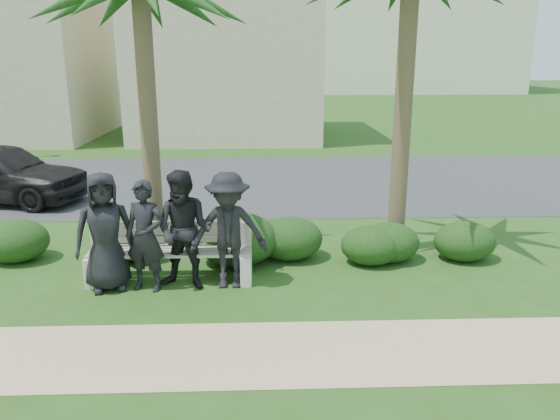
# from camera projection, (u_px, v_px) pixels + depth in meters

# --- Properties ---
(ground) EXTENTS (160.00, 160.00, 0.00)m
(ground) POSITION_uv_depth(u_px,v_px,m) (234.00, 293.00, 8.54)
(ground) COLOR #284814
(ground) RESTS_ON ground
(footpath) EXTENTS (30.00, 1.60, 0.01)m
(footpath) POSITION_uv_depth(u_px,v_px,m) (228.00, 353.00, 6.81)
(footpath) COLOR tan
(footpath) RESTS_ON ground
(asphalt_street) EXTENTS (160.00, 8.00, 0.01)m
(asphalt_street) POSITION_uv_depth(u_px,v_px,m) (246.00, 181.00, 16.24)
(asphalt_street) COLOR #2D2D30
(asphalt_street) RESTS_ON ground
(stucco_bldg_right) EXTENTS (8.40, 8.40, 7.30)m
(stucco_bldg_right) POSITION_uv_depth(u_px,v_px,m) (227.00, 55.00, 24.83)
(stucco_bldg_right) COLOR #BBAF8C
(stucco_bldg_right) RESTS_ON ground
(park_bench) EXTENTS (2.66, 0.63, 0.93)m
(park_bench) POSITION_uv_depth(u_px,v_px,m) (171.00, 256.00, 8.94)
(park_bench) COLOR #9E9685
(park_bench) RESTS_ON ground
(man_a) EXTENTS (1.07, 0.85, 1.90)m
(man_a) POSITION_uv_depth(u_px,v_px,m) (105.00, 232.00, 8.48)
(man_a) COLOR black
(man_a) RESTS_ON ground
(man_b) EXTENTS (0.73, 0.57, 1.77)m
(man_b) POSITION_uv_depth(u_px,v_px,m) (145.00, 236.00, 8.47)
(man_b) COLOR black
(man_b) RESTS_ON ground
(man_c) EXTENTS (1.08, 0.93, 1.91)m
(man_c) POSITION_uv_depth(u_px,v_px,m) (185.00, 231.00, 8.53)
(man_c) COLOR black
(man_c) RESTS_ON ground
(man_d) EXTENTS (1.22, 0.70, 1.88)m
(man_d) POSITION_uv_depth(u_px,v_px,m) (228.00, 231.00, 8.57)
(man_d) COLOR black
(man_d) RESTS_ON ground
(hedge_a) EXTENTS (1.22, 1.01, 0.80)m
(hedge_a) POSITION_uv_depth(u_px,v_px,m) (14.00, 239.00, 9.84)
(hedge_a) COLOR black
(hedge_a) RESTS_ON ground
(hedge_b) EXTENTS (1.29, 1.07, 0.84)m
(hedge_b) POSITION_uv_depth(u_px,v_px,m) (131.00, 236.00, 9.95)
(hedge_b) COLOR black
(hedge_b) RESTS_ON ground
(hedge_c) EXTENTS (1.47, 1.21, 0.96)m
(hedge_c) POSITION_uv_depth(u_px,v_px,m) (237.00, 238.00, 9.69)
(hedge_c) COLOR black
(hedge_c) RESTS_ON ground
(hedge_d) EXTENTS (1.23, 1.01, 0.80)m
(hedge_d) POSITION_uv_depth(u_px,v_px,m) (289.00, 237.00, 9.95)
(hedge_d) COLOR black
(hedge_d) RESTS_ON ground
(hedge_e) EXTENTS (1.11, 0.92, 0.72)m
(hedge_e) POSITION_uv_depth(u_px,v_px,m) (389.00, 241.00, 9.86)
(hedge_e) COLOR black
(hedge_e) RESTS_ON ground
(hedge_f) EXTENTS (1.09, 0.90, 0.71)m
(hedge_f) POSITION_uv_depth(u_px,v_px,m) (371.00, 244.00, 9.72)
(hedge_f) COLOR black
(hedge_f) RESTS_ON ground
(hedge_extra) EXTENTS (1.11, 0.92, 0.72)m
(hedge_extra) POSITION_uv_depth(u_px,v_px,m) (465.00, 240.00, 9.91)
(hedge_extra) COLOR black
(hedge_extra) RESTS_ON ground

